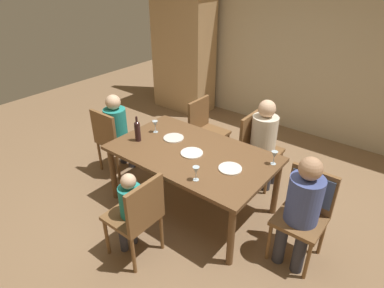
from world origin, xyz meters
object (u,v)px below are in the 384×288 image
(chair_right_end, at_px, (307,203))
(chair_far_left, at_px, (205,127))
(dining_table, at_px, (192,158))
(wine_glass_centre, at_px, (196,171))
(person_man_bearded, at_px, (302,205))
(dinner_plate_guest_right, at_px, (230,168))
(armoire_cabinet, at_px, (183,52))
(person_child_small, at_px, (130,207))
(chair_left_end, at_px, (112,137))
(wine_bottle_tall_green, at_px, (137,130))
(dinner_plate_guest_left, at_px, (192,153))
(wine_glass_near_left, at_px, (155,124))
(chair_far_right, at_px, (256,144))
(person_man_guest, at_px, (265,138))
(wine_glass_near_right, at_px, (274,155))
(person_woman_host, at_px, (118,127))
(chair_near, at_px, (138,214))
(dinner_plate_host, at_px, (174,138))

(chair_right_end, height_order, chair_far_left, same)
(dining_table, bearing_deg, chair_far_left, 118.12)
(chair_far_left, distance_m, wine_glass_centre, 1.60)
(person_man_bearded, xyz_separation_m, dinner_plate_guest_right, (-0.77, -0.00, 0.08))
(armoire_cabinet, bearing_deg, person_child_small, -58.40)
(dining_table, xyz_separation_m, chair_left_end, (-1.28, -0.09, -0.13))
(wine_bottle_tall_green, distance_m, dinner_plate_guest_left, 0.71)
(dining_table, bearing_deg, dinner_plate_guest_right, -3.21)
(chair_left_end, bearing_deg, dining_table, 3.89)
(chair_far_left, bearing_deg, wine_glass_near_left, -10.66)
(chair_far_right, height_order, person_man_guest, person_man_guest)
(person_man_bearded, bearing_deg, wine_glass_near_right, -37.21)
(wine_bottle_tall_green, relative_size, wine_glass_near_left, 2.05)
(person_man_bearded, relative_size, wine_glass_near_left, 7.70)
(person_child_small, bearing_deg, person_woman_host, 52.99)
(chair_far_right, xyz_separation_m, dinner_plate_guest_left, (-0.30, -0.95, 0.21))
(wine_glass_near_left, distance_m, dinner_plate_guest_right, 1.17)
(chair_near, distance_m, wine_bottle_tall_green, 1.10)
(chair_near, xyz_separation_m, dinner_plate_host, (-0.45, 1.03, 0.21))
(wine_bottle_tall_green, bearing_deg, chair_near, -44.82)
(chair_right_end, xyz_separation_m, dinner_plate_host, (-1.65, -0.01, 0.15))
(chair_right_end, xyz_separation_m, wine_glass_near_left, (-1.93, -0.02, 0.25))
(person_woman_host, xyz_separation_m, person_man_bearded, (2.57, -0.05, 0.02))
(person_woman_host, relative_size, person_child_small, 1.18)
(dinner_plate_host, bearing_deg, dinner_plate_guest_left, -19.92)
(chair_far_right, xyz_separation_m, wine_glass_near_left, (-0.97, -0.82, 0.31))
(dinner_plate_guest_left, bearing_deg, armoire_cabinet, 131.05)
(person_man_bearded, height_order, wine_glass_near_right, person_man_bearded)
(dinner_plate_host, bearing_deg, wine_glass_near_right, 10.56)
(chair_near, distance_m, wine_glass_centre, 0.67)
(wine_bottle_tall_green, relative_size, dinner_plate_host, 1.26)
(person_man_guest, relative_size, dinner_plate_guest_left, 4.70)
(wine_glass_centre, xyz_separation_m, dinner_plate_host, (-0.72, 0.50, -0.10))
(person_man_bearded, bearing_deg, dinner_plate_guest_right, 0.22)
(person_man_guest, xyz_separation_m, person_child_small, (-0.46, -1.85, -0.11))
(wine_glass_near_right, bearing_deg, dinner_plate_guest_right, -129.92)
(person_child_small, distance_m, dinner_plate_guest_right, 1.06)
(chair_far_right, xyz_separation_m, chair_near, (-0.23, -1.85, 0.00))
(person_woman_host, relative_size, wine_glass_centre, 7.40)
(person_woman_host, bearing_deg, dinner_plate_guest_right, -1.74)
(armoire_cabinet, relative_size, chair_right_end, 2.37)
(person_man_guest, distance_m, dinner_plate_guest_left, 1.04)
(person_man_guest, relative_size, wine_glass_near_right, 7.77)
(wine_glass_near_left, bearing_deg, wine_glass_near_right, 8.90)
(person_man_guest, bearing_deg, armoire_cabinet, -119.36)
(chair_near, height_order, wine_bottle_tall_green, wine_bottle_tall_green)
(dining_table, distance_m, person_man_guest, 1.02)
(wine_bottle_tall_green, distance_m, dinner_plate_guest_right, 1.19)
(person_woman_host, height_order, wine_glass_near_right, person_woman_host)
(dinner_plate_guest_left, bearing_deg, chair_left_end, -177.46)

